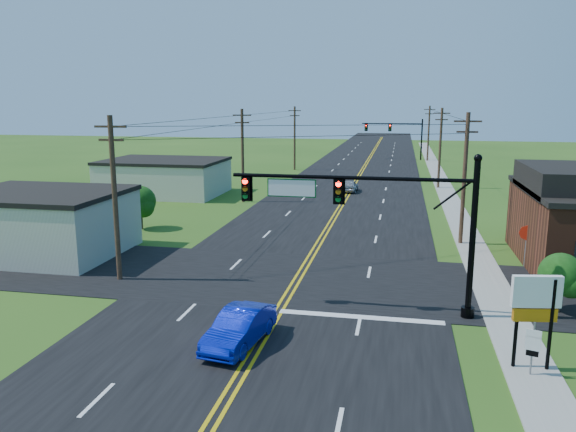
% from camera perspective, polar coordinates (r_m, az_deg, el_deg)
% --- Properties ---
extents(ground, '(260.00, 260.00, 0.00)m').
position_cam_1_polar(ground, '(20.63, -5.81, -16.55)').
color(ground, '#284D16').
rests_on(ground, ground).
extents(road_main, '(16.00, 220.00, 0.04)m').
position_cam_1_polar(road_main, '(68.26, 6.65, 3.35)').
color(road_main, black).
rests_on(road_main, ground).
extents(road_cross, '(70.00, 10.00, 0.04)m').
position_cam_1_polar(road_cross, '(31.39, 0.68, -6.39)').
color(road_cross, black).
rests_on(road_cross, ground).
extents(sidewalk, '(2.00, 160.00, 0.08)m').
position_cam_1_polar(sidewalk, '(58.36, 16.13, 1.59)').
color(sidewalk, gray).
rests_on(sidewalk, ground).
extents(signal_mast_main, '(11.30, 0.60, 7.48)m').
position_cam_1_polar(signal_mast_main, '(25.85, 8.53, 0.40)').
color(signal_mast_main, black).
rests_on(signal_mast_main, ground).
extents(signal_mast_far, '(10.98, 0.60, 7.48)m').
position_cam_1_polar(signal_mast_far, '(97.48, 10.86, 8.35)').
color(signal_mast_far, black).
rests_on(signal_mast_far, ground).
extents(cream_bldg_near, '(10.20, 8.20, 4.10)m').
position_cam_1_polar(cream_bldg_near, '(39.35, -23.83, -0.63)').
color(cream_bldg_near, beige).
rests_on(cream_bldg_near, ground).
extents(cream_bldg_far, '(12.20, 9.20, 3.70)m').
position_cam_1_polar(cream_bldg_far, '(61.04, -12.43, 3.92)').
color(cream_bldg_far, beige).
rests_on(cream_bldg_far, ground).
extents(utility_pole_left_a, '(1.80, 0.28, 9.00)m').
position_cam_1_polar(utility_pole_left_a, '(31.60, -17.20, 1.98)').
color(utility_pole_left_a, '#342317').
rests_on(utility_pole_left_a, ground).
extents(utility_pole_left_b, '(1.80, 0.28, 9.00)m').
position_cam_1_polar(utility_pole_left_b, '(54.68, -4.64, 6.32)').
color(utility_pole_left_b, '#342317').
rests_on(utility_pole_left_b, ground).
extents(utility_pole_left_c, '(1.80, 0.28, 9.00)m').
position_cam_1_polar(utility_pole_left_c, '(80.90, 0.68, 8.05)').
color(utility_pole_left_c, '#342317').
rests_on(utility_pole_left_c, ground).
extents(utility_pole_right_a, '(1.80, 0.28, 9.00)m').
position_cam_1_polar(utility_pole_right_a, '(39.88, 17.49, 3.87)').
color(utility_pole_right_a, '#342317').
rests_on(utility_pole_right_a, ground).
extents(utility_pole_right_b, '(1.80, 0.28, 9.00)m').
position_cam_1_polar(utility_pole_right_b, '(65.67, 15.20, 6.83)').
color(utility_pole_right_b, '#342317').
rests_on(utility_pole_right_b, ground).
extents(utility_pole_right_c, '(1.80, 0.28, 9.00)m').
position_cam_1_polar(utility_pole_right_c, '(95.56, 14.09, 8.25)').
color(utility_pole_right_c, '#342317').
rests_on(utility_pole_right_c, ground).
extents(tree_right_back, '(3.00, 3.00, 4.10)m').
position_cam_1_polar(tree_right_back, '(45.14, 24.65, 1.46)').
color(tree_right_back, '#342317').
rests_on(tree_right_back, ground).
extents(shrub_corner, '(2.00, 2.00, 2.86)m').
position_cam_1_polar(shrub_corner, '(28.94, 25.98, -5.38)').
color(shrub_corner, '#342317').
rests_on(shrub_corner, ground).
extents(tree_left, '(2.40, 2.40, 3.37)m').
position_cam_1_polar(tree_left, '(44.57, -14.79, 1.45)').
color(tree_left, '#342317').
rests_on(tree_left, ground).
extents(blue_car, '(2.19, 4.59, 1.45)m').
position_cam_1_polar(blue_car, '(23.13, -4.94, -11.31)').
color(blue_car, '#0818B5').
rests_on(blue_car, ground).
extents(distant_car, '(1.66, 3.79, 1.27)m').
position_cam_1_polar(distant_car, '(61.50, 6.33, 3.03)').
color(distant_car, '#A4A4A9').
rests_on(distant_car, ground).
extents(route_sign, '(0.50, 0.18, 2.07)m').
position_cam_1_polar(route_sign, '(22.22, 23.61, -11.94)').
color(route_sign, slate).
rests_on(route_sign, ground).
extents(stop_sign, '(0.91, 0.17, 2.56)m').
position_cam_1_polar(stop_sign, '(35.98, 23.08, -1.99)').
color(stop_sign, slate).
rests_on(stop_sign, ground).
extents(pylon_sign, '(1.77, 0.53, 3.61)m').
position_cam_1_polar(pylon_sign, '(22.26, 23.87, -7.97)').
color(pylon_sign, black).
rests_on(pylon_sign, ground).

